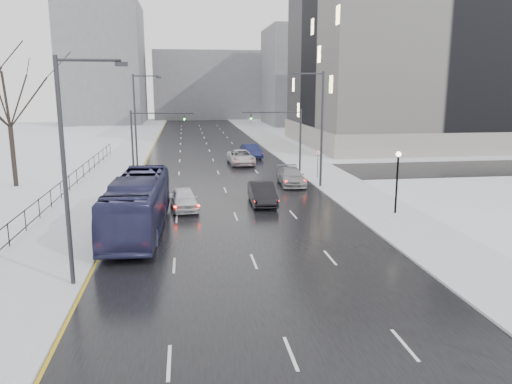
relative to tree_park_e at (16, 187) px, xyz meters
name	(u,v)px	position (x,y,z in m)	size (l,w,h in m)	color
road	(212,158)	(18.20, 16.00, 0.02)	(16.00, 150.00, 0.04)	black
cross_road	(219,174)	(18.20, 4.00, 0.02)	(130.00, 10.00, 0.04)	black
sidewalk_left	(126,159)	(7.70, 16.00, 0.08)	(5.00, 150.00, 0.16)	silver
sidewalk_right	(295,156)	(28.70, 16.00, 0.08)	(5.00, 150.00, 0.16)	silver
park_strip	(44,161)	(-1.80, 16.00, 0.06)	(14.00, 150.00, 0.12)	white
tree_park_e	(16,187)	(0.00, 0.00, 0.00)	(9.45, 9.45, 13.50)	black
iron_fence	(30,215)	(5.20, -14.00, 0.91)	(0.06, 70.00, 1.30)	black
streetlight_r_mid	(319,124)	(26.37, -4.00, 5.62)	(2.95, 0.25, 10.00)	#2D2D33
streetlight_l_near	(69,162)	(10.03, -24.00, 5.62)	(2.95, 0.25, 10.00)	#2D2D33
streetlight_l_far	(137,117)	(10.03, 8.00, 5.62)	(2.95, 0.25, 10.00)	#2D2D33
lamppost_r_mid	(397,173)	(29.20, -14.00, 2.94)	(0.36, 0.36, 4.28)	black
mast_signal_right	(290,133)	(25.53, 4.00, 4.11)	(6.10, 0.33, 6.50)	#2D2D33
mast_signal_left	(143,135)	(10.87, 4.00, 4.11)	(6.10, 0.33, 6.50)	#2D2D33
no_uturn_sign	(318,156)	(27.40, 0.00, 2.30)	(0.60, 0.06, 2.70)	#2D2D33
civic_building	(435,70)	(53.20, 28.00, 11.21)	(41.00, 31.00, 24.80)	gray
bldg_far_right	(318,77)	(46.20, 71.00, 11.00)	(24.00, 20.00, 22.00)	slate
bldg_far_left	(104,64)	(-3.80, 81.00, 14.00)	(18.00, 22.00, 28.00)	slate
bldg_far_center	(210,85)	(22.20, 96.00, 9.00)	(30.00, 18.00, 18.00)	slate
bus	(138,204)	(11.98, -15.69, 1.74)	(2.86, 12.23, 3.41)	#2A2B52
sedan_center_near	(184,199)	(14.70, -10.42, 0.82)	(1.85, 4.59, 1.56)	silver
sedan_right_near	(262,193)	(20.55, -9.61, 0.86)	(1.75, 5.01, 1.65)	black
sedan_right_cross	(241,157)	(21.15, 10.13, 0.86)	(2.72, 5.89, 1.64)	#BCBCC1
sedan_right_far	(291,176)	(24.28, -2.54, 0.81)	(2.15, 5.29, 1.53)	gray
sedan_right_distant	(251,151)	(23.04, 15.42, 0.87)	(1.77, 5.06, 1.67)	#161B43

